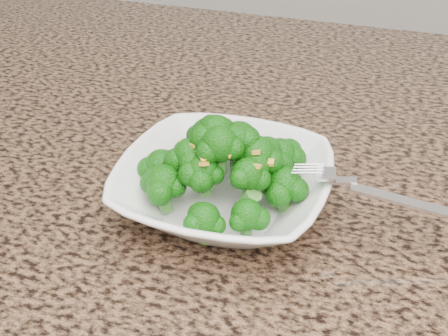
% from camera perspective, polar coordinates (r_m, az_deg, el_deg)
% --- Properties ---
extents(granite_counter, '(1.64, 1.04, 0.03)m').
position_cam_1_polar(granite_counter, '(0.67, 5.61, -0.86)').
color(granite_counter, brown).
rests_on(granite_counter, cabinet).
extents(bowl, '(0.22, 0.22, 0.05)m').
position_cam_1_polar(bowl, '(0.58, 0.00, -1.92)').
color(bowl, white).
rests_on(bowl, granite_counter).
extents(broccoli_pile, '(0.19, 0.19, 0.07)m').
position_cam_1_polar(broccoli_pile, '(0.55, 0.00, 3.24)').
color(broccoli_pile, '#12620B').
rests_on(broccoli_pile, bowl).
extents(garlic_topping, '(0.11, 0.11, 0.01)m').
position_cam_1_polar(garlic_topping, '(0.53, 0.00, 6.68)').
color(garlic_topping, gold).
rests_on(garlic_topping, broccoli_pile).
extents(fork, '(0.18, 0.06, 0.01)m').
position_cam_1_polar(fork, '(0.54, 12.59, -1.35)').
color(fork, silver).
rests_on(fork, bowl).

